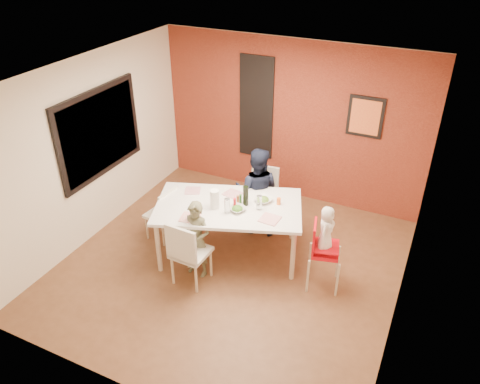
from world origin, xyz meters
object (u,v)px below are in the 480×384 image
at_px(chair_left, 165,212).
at_px(paper_towel_roll, 215,199).
at_px(child_far, 257,191).
at_px(wine_bottle, 246,196).
at_px(dining_table, 228,210).
at_px(chair_near, 187,251).
at_px(high_chair, 322,249).
at_px(toddler, 326,230).
at_px(child_near, 197,240).
at_px(chair_far, 263,193).

distance_m(chair_left, paper_towel_roll, 1.02).
bearing_deg(child_far, wine_bottle, 86.15).
bearing_deg(paper_towel_roll, dining_table, 45.26).
distance_m(chair_near, paper_towel_roll, 0.80).
xyz_separation_m(chair_left, paper_towel_roll, (0.89, -0.06, 0.49)).
distance_m(dining_table, child_far, 0.75).
bearing_deg(paper_towel_roll, chair_near, -95.32).
height_order(dining_table, high_chair, high_chair).
height_order(high_chair, toddler, toddler).
bearing_deg(wine_bottle, dining_table, -151.51).
xyz_separation_m(chair_left, child_near, (0.83, -0.49, 0.08)).
bearing_deg(dining_table, chair_near, -103.82).
bearing_deg(toddler, child_far, 56.64).
height_order(toddler, wine_bottle, toddler).
xyz_separation_m(dining_table, high_chair, (1.38, -0.08, -0.18)).
bearing_deg(high_chair, toddler, -79.26).
distance_m(dining_table, toddler, 1.41).
relative_size(high_chair, toddler, 1.50).
xyz_separation_m(chair_left, wine_bottle, (1.23, 0.19, 0.49)).
height_order(chair_left, child_far, child_far).
distance_m(chair_left, toddler, 2.46).
distance_m(chair_near, high_chair, 1.74).
bearing_deg(child_near, child_far, 78.65).
bearing_deg(wine_bottle, chair_left, -171.14).
bearing_deg(chair_near, chair_far, -96.87).
bearing_deg(high_chair, chair_far, 36.18).
bearing_deg(toddler, high_chair, 113.30).
relative_size(chair_far, chair_left, 1.10).
distance_m(dining_table, child_near, 0.63).
height_order(chair_left, high_chair, high_chair).
bearing_deg(child_far, toddler, 135.31).
bearing_deg(dining_table, child_near, -109.10).
height_order(chair_far, toddler, toddler).
bearing_deg(paper_towel_roll, wine_bottle, 36.03).
xyz_separation_m(child_far, toddler, (1.29, -0.80, 0.20)).
relative_size(chair_left, child_near, 0.77).
xyz_separation_m(child_near, child_far, (0.31, 1.30, 0.13)).
bearing_deg(child_near, dining_table, 72.77).
relative_size(child_far, wine_bottle, 4.82).
relative_size(chair_far, child_far, 0.68).
relative_size(high_chair, child_far, 0.69).
height_order(chair_far, child_far, child_far).
bearing_deg(chair_near, high_chair, -152.24).
bearing_deg(chair_near, child_far, -98.54).
bearing_deg(chair_left, child_near, 67.86).
bearing_deg(high_chair, child_far, 43.24).
bearing_deg(paper_towel_roll, chair_far, 77.80).
relative_size(dining_table, child_far, 1.62).
relative_size(chair_left, child_far, 0.62).
xyz_separation_m(dining_table, child_far, (0.11, 0.74, -0.06)).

